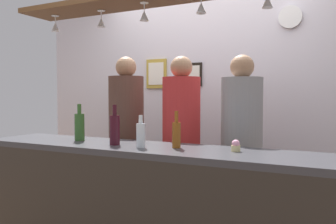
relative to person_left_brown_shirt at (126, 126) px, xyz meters
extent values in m
cube|color=silver|center=(0.56, 0.80, 0.27)|extent=(4.40, 0.06, 2.60)
cube|color=#38383D|center=(0.56, -0.65, -0.09)|extent=(2.70, 0.55, 0.04)
cylinder|color=silver|center=(-0.33, -0.58, 0.98)|extent=(0.06, 0.06, 0.00)
cylinder|color=silver|center=(-0.33, -0.58, 0.95)|extent=(0.01, 0.01, 0.06)
cone|color=silver|center=(-0.33, -0.58, 0.89)|extent=(0.07, 0.07, 0.08)
cylinder|color=silver|center=(0.13, -0.54, 0.98)|extent=(0.06, 0.06, 0.00)
cylinder|color=silver|center=(0.13, -0.54, 0.95)|extent=(0.01, 0.01, 0.06)
cone|color=silver|center=(0.13, -0.54, 0.89)|extent=(0.07, 0.07, 0.08)
cylinder|color=silver|center=(0.56, -0.59, 0.98)|extent=(0.06, 0.06, 0.00)
cylinder|color=silver|center=(0.56, -0.59, 0.95)|extent=(0.01, 0.01, 0.06)
cone|color=silver|center=(0.56, -0.59, 0.89)|extent=(0.07, 0.07, 0.08)
cone|color=silver|center=(1.01, -0.62, 0.89)|extent=(0.07, 0.07, 0.08)
cone|color=silver|center=(1.44, -0.57, 0.89)|extent=(0.07, 0.07, 0.08)
cube|color=#2D334C|center=(0.00, 0.00, -0.62)|extent=(0.17, 0.18, 0.81)
cylinder|color=brown|center=(0.00, 0.00, 0.13)|extent=(0.34, 0.34, 0.70)
sphere|color=#9E7556|center=(0.00, 0.00, 0.57)|extent=(0.20, 0.20, 0.20)
cube|color=#2D334C|center=(0.59, 0.00, -0.63)|extent=(0.17, 0.18, 0.80)
cylinder|color=red|center=(0.59, 0.00, 0.12)|extent=(0.34, 0.34, 0.69)
sphere|color=#9E7556|center=(0.59, 0.00, 0.55)|extent=(0.20, 0.20, 0.20)
cube|color=#2D334C|center=(1.13, 0.00, -0.63)|extent=(0.17, 0.18, 0.79)
cylinder|color=gray|center=(1.13, 0.00, 0.10)|extent=(0.34, 0.34, 0.69)
sphere|color=#9E7556|center=(1.13, 0.00, 0.54)|extent=(0.20, 0.20, 0.20)
cylinder|color=silver|center=(0.61, -0.73, 0.02)|extent=(0.06, 0.06, 0.17)
cylinder|color=silver|center=(0.61, -0.73, 0.13)|extent=(0.03, 0.03, 0.06)
cylinder|color=#380F19|center=(0.36, -0.70, 0.04)|extent=(0.08, 0.08, 0.22)
cylinder|color=#380F19|center=(0.36, -0.70, 0.19)|extent=(0.03, 0.03, 0.08)
cylinder|color=brown|center=(0.84, -0.63, 0.02)|extent=(0.06, 0.06, 0.18)
cylinder|color=brown|center=(0.84, -0.63, 0.15)|extent=(0.03, 0.03, 0.08)
cylinder|color=#2D5623|center=(-0.04, -0.62, 0.04)|extent=(0.08, 0.08, 0.22)
cylinder|color=#2D5623|center=(-0.04, -0.62, 0.19)|extent=(0.03, 0.03, 0.08)
cylinder|color=beige|center=(1.25, -0.59, -0.05)|extent=(0.06, 0.06, 0.04)
sphere|color=pink|center=(1.25, -0.59, -0.02)|extent=(0.05, 0.05, 0.05)
cube|color=#B29338|center=(-0.08, 0.76, 0.56)|extent=(0.26, 0.02, 0.34)
cube|color=white|center=(-0.08, 0.74, 0.56)|extent=(0.20, 0.01, 0.26)
cube|color=black|center=(0.40, 0.76, 0.53)|extent=(0.18, 0.02, 0.26)
cube|color=white|center=(0.40, 0.74, 0.53)|extent=(0.14, 0.01, 0.20)
cylinder|color=white|center=(1.41, 0.75, 1.06)|extent=(0.22, 0.03, 0.22)
camera|label=1|loc=(1.86, -2.81, 0.30)|focal=36.94mm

